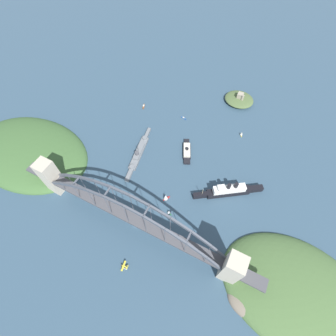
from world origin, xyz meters
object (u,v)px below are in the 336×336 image
(fort_island_mid_harbor, at_px, (239,99))
(small_boat_1, at_px, (166,197))
(naval_cruiser, at_px, (139,153))
(small_boat_2, at_px, (242,134))
(ocean_liner, at_px, (229,191))
(harbor_ferry_steamer, at_px, (187,151))
(small_boat_4, at_px, (184,118))
(harbor_arch_bridge, at_px, (132,217))
(seaplane_taxiing_near_bridge, at_px, (124,266))
(small_boat_0, at_px, (169,212))
(small_boat_3, at_px, (144,106))

(fort_island_mid_harbor, xyz_separation_m, small_boat_1, (-23.34, -195.85, 0.81))
(naval_cruiser, bearing_deg, small_boat_2, 40.37)
(ocean_liner, xyz_separation_m, small_boat_2, (-13.67, 93.09, -3.34))
(harbor_ferry_steamer, distance_m, small_boat_4, 60.87)
(harbor_arch_bridge, height_order, fort_island_mid_harbor, harbor_arch_bridge)
(seaplane_taxiing_near_bridge, height_order, small_boat_0, small_boat_0)
(small_boat_1, relative_size, small_boat_3, 1.06)
(ocean_liner, height_order, seaplane_taxiing_near_bridge, ocean_liner)
(small_boat_1, xyz_separation_m, small_boat_3, (-99.26, 120.10, -4.20))
(small_boat_2, bearing_deg, fort_island_mid_harbor, 110.97)
(ocean_liner, height_order, small_boat_2, ocean_liner)
(naval_cruiser, xyz_separation_m, harbor_ferry_steamer, (53.92, 31.53, -0.32))
(harbor_ferry_steamer, xyz_separation_m, seaplane_taxiing_near_bridge, (4.32, -156.60, -0.57))
(seaplane_taxiing_near_bridge, bearing_deg, harbor_arch_bridge, 107.36)
(harbor_ferry_steamer, relative_size, small_boat_2, 5.87)
(small_boat_2, bearing_deg, seaplane_taxiing_near_bridge, -102.93)
(harbor_arch_bridge, xyz_separation_m, small_boat_4, (-21.26, 169.95, -26.64))
(small_boat_0, bearing_deg, small_boat_3, 129.51)
(ocean_liner, relative_size, small_boat_1, 6.51)
(fort_island_mid_harbor, distance_m, small_boat_3, 144.15)
(small_boat_4, bearing_deg, ocean_liner, -41.49)
(small_boat_2, height_order, small_boat_4, small_boat_2)
(ocean_liner, relative_size, naval_cruiser, 0.82)
(harbor_arch_bridge, bearing_deg, fort_island_mid_harbor, 80.98)
(harbor_ferry_steamer, xyz_separation_m, small_boat_0, (17.74, -86.18, 0.34))
(small_boat_1, bearing_deg, seaplane_taxiing_near_bridge, -91.56)
(small_boat_0, bearing_deg, small_boat_4, 108.69)
(small_boat_4, bearing_deg, small_boat_2, 4.85)
(fort_island_mid_harbor, relative_size, small_boat_4, 4.82)
(small_boat_2, height_order, small_boat_3, small_boat_2)
(ocean_liner, distance_m, small_boat_0, 73.32)
(ocean_liner, relative_size, small_boat_0, 11.25)
(small_boat_0, distance_m, small_boat_1, 17.86)
(small_boat_3, bearing_deg, harbor_ferry_steamer, -27.24)
(small_boat_0, bearing_deg, small_boat_1, 128.94)
(small_boat_0, distance_m, small_boat_2, 150.97)
(harbor_arch_bridge, height_order, ocean_liner, harbor_arch_bridge)
(seaplane_taxiing_near_bridge, bearing_deg, small_boat_4, 99.13)
(small_boat_0, height_order, small_boat_3, small_boat_0)
(ocean_liner, xyz_separation_m, small_boat_0, (-50.08, -53.43, -3.61))
(harbor_arch_bridge, height_order, small_boat_3, harbor_arch_bridge)
(small_boat_2, distance_m, small_boat_3, 147.35)
(small_boat_0, relative_size, small_boat_3, 0.61)
(harbor_arch_bridge, height_order, small_boat_2, harbor_arch_bridge)
(small_boat_0, bearing_deg, harbor_arch_bridge, -130.32)
(harbor_arch_bridge, distance_m, harbor_ferry_steamer, 119.59)
(ocean_liner, xyz_separation_m, harbor_ferry_steamer, (-67.82, 32.74, -3.96))
(harbor_ferry_steamer, bearing_deg, ocean_liner, -25.77)
(seaplane_taxiing_near_bridge, xyz_separation_m, small_boat_0, (13.42, 70.43, 0.92))
(small_boat_3, relative_size, small_boat_4, 1.16)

